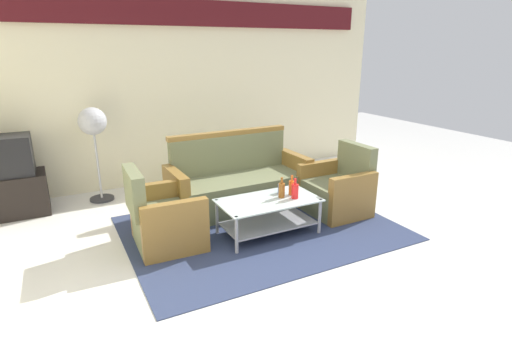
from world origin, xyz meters
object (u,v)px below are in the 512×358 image
bottle_red (295,191)px  pedestal_fan (93,127)px  bottle_brown (282,190)px  television (4,156)px  couch (238,184)px  coffee_table (268,211)px  tv_stand (12,195)px  cup (281,189)px  armchair_right (337,191)px  armchair_left (164,220)px  bottle_orange (292,187)px

bottle_red → pedestal_fan: size_ratio=0.18×
bottle_brown → television: television is taller
couch → coffee_table: bearing=86.2°
tv_stand → pedestal_fan: bearing=2.8°
tv_stand → pedestal_fan: (1.03, 0.05, 0.75)m
coffee_table → cup: size_ratio=11.00×
tv_stand → television: bearing=88.7°
armchair_right → television: television is taller
couch → tv_stand: size_ratio=2.27×
armchair_left → bottle_orange: size_ratio=3.69×
armchair_left → coffee_table: size_ratio=0.77×
armchair_left → television: (-1.45, 1.67, 0.47)m
armchair_right → pedestal_fan: 3.26m
couch → bottle_brown: (0.12, -0.88, 0.18)m
bottle_brown → cup: size_ratio=2.34×
bottle_brown → cup: (0.07, 0.13, -0.04)m
bottle_orange → television: size_ratio=0.38×
armchair_right → television: (-3.62, 1.79, 0.47)m
couch → cup: 0.79m
armchair_right → cup: (-0.84, -0.03, 0.17)m
bottle_brown → bottle_red: 0.15m
tv_stand → bottle_orange: bearing=-33.9°
bottle_orange → television: (-2.86, 1.93, 0.26)m
bottle_red → armchair_right: bearing=17.2°
pedestal_fan → bottle_brown: bearing=-50.0°
tv_stand → pedestal_fan: size_ratio=0.63×
bottle_brown → tv_stand: (-2.71, 1.95, -0.24)m
bottle_red → couch: bearing=103.8°
armchair_right → pedestal_fan: size_ratio=0.67×
tv_stand → pedestal_fan: 1.28m
armchair_left → cup: 1.35m
bottle_orange → cup: bearing=125.5°
cup → television: (-2.78, 1.82, 0.30)m
television → bottle_brown: bearing=145.5°
armchair_left → coffee_table: armchair_left is taller
pedestal_fan → bottle_red: bearing=-49.3°
armchair_right → tv_stand: bearing=63.5°
bottle_red → television: 3.50m
bottle_orange → television: television is taller
couch → armchair_right: (1.03, -0.73, -0.03)m
armchair_left → cup: armchair_left is taller
armchair_left → bottle_red: armchair_left is taller
couch → armchair_right: couch is taller
pedestal_fan → armchair_right: bearing=-35.4°
television → pedestal_fan: size_ratio=0.48×
bottle_orange → cup: bottle_orange is taller
armchair_right → bottle_orange: (-0.76, -0.13, 0.21)m
armchair_right → bottle_brown: armchair_right is taller
television → bottle_red: bearing=145.4°
couch → tv_stand: bearing=-23.4°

